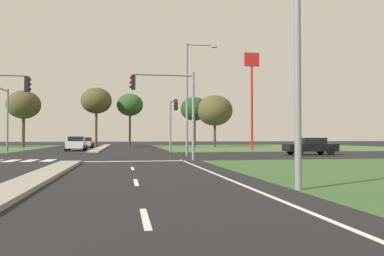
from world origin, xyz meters
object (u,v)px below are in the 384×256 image
treeline_fifth (215,111)px  street_lamp_near (298,26)px  car_white_fourth (76,144)px  treeline_fourth (130,105)px  street_lamp_second (190,93)px  treeline_second (24,105)px  treeline_sixth (194,109)px  traffic_signal_far_right (172,116)px  car_beige_near (86,142)px  fastfood_pole_sign (252,79)px  traffic_signal_near_right (171,100)px  car_black_second (311,146)px  traffic_signal_far_left (2,107)px  treeline_third (96,101)px

treeline_fifth → street_lamp_near: bearing=-100.2°
car_white_fourth → treeline_fourth: treeline_fourth is taller
street_lamp_second → treeline_second: size_ratio=1.11×
treeline_sixth → traffic_signal_far_right: bearing=-104.8°
car_beige_near → fastfood_pole_sign: 25.54m
car_white_fourth → traffic_signal_near_right: 21.55m
treeline_fifth → treeline_fourth: bearing=162.3°
street_lamp_second → treeline_fifth: street_lamp_second is taller
street_lamp_near → treeline_fifth: street_lamp_near is taller
fastfood_pole_sign → treeline_sixth: bearing=103.7°
treeline_second → treeline_fifth: (28.44, -0.90, -0.57)m
car_black_second → treeline_fourth: (-14.96, 32.37, 5.92)m
car_black_second → traffic_signal_far_left: 27.27m
traffic_signal_far_left → treeline_fourth: size_ratio=0.71×
street_lamp_near → traffic_signal_near_right: bearing=98.2°
street_lamp_near → treeline_fourth: 53.33m
car_beige_near → street_lamp_second: size_ratio=0.49×
treeline_fourth → treeline_sixth: (10.10, -2.38, -0.72)m
treeline_fifth → traffic_signal_far_left: bearing=-137.1°
traffic_signal_far_right → traffic_signal_far_left: bearing=-179.6°
traffic_signal_far_right → treeline_fourth: size_ratio=0.61×
traffic_signal_far_right → treeline_third: treeline_third is taller
car_black_second → treeline_fourth: 36.15m
car_beige_near → car_black_second: bearing=128.8°
traffic_signal_near_right → treeline_third: size_ratio=0.64×
car_white_fourth → fastfood_pole_sign: fastfood_pole_sign is taller
traffic_signal_far_left → treeline_sixth: bearing=48.7°
car_black_second → traffic_signal_near_right: (-12.82, -6.07, 3.24)m
car_black_second → car_white_fourth: 25.08m
car_beige_near → traffic_signal_near_right: size_ratio=0.76×
car_black_second → car_beige_near: bearing=38.8°
street_lamp_near → street_lamp_second: 20.74m
car_black_second → treeline_second: bearing=46.2°
car_black_second → traffic_signal_far_left: traffic_signal_far_left is taller
car_white_fourth → car_black_second: bearing=147.2°
treeline_fourth → traffic_signal_near_right: bearing=-86.8°
traffic_signal_far_right → street_lamp_near: size_ratio=0.59×
traffic_signal_near_right → car_beige_near: bearing=104.6°
car_white_fourth → street_lamp_second: (10.51, -13.61, 4.37)m
street_lamp_second → traffic_signal_far_left: bearing=161.5°
street_lamp_near → car_beige_near: bearing=102.6°
car_beige_near → traffic_signal_far_right: size_ratio=0.87×
car_beige_near → traffic_signal_near_right: (8.50, -32.63, 3.24)m
traffic_signal_far_left → treeline_fifth: size_ratio=0.75×
street_lamp_near → fastfood_pole_sign: size_ratio=0.75×
street_lamp_near → street_lamp_second: size_ratio=0.94×
traffic_signal_near_right → treeline_sixth: bearing=77.6°
treeline_third → treeline_sixth: bearing=-0.4°
car_black_second → traffic_signal_near_right: traffic_signal_near_right is taller
treeline_second → treeline_fifth: 28.46m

